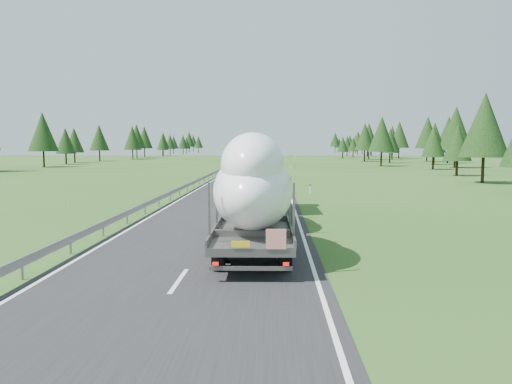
{
  "coord_description": "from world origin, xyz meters",
  "views": [
    {
      "loc": [
        3.15,
        -16.11,
        4.51
      ],
      "look_at": [
        2.27,
        8.48,
        2.19
      ],
      "focal_mm": 35.0,
      "sensor_mm": 36.0,
      "label": 1
    }
  ],
  "objects_px": {
    "highway_sign": "(295,159)",
    "distant_van": "(261,158)",
    "distant_car_blue": "(263,153)",
    "distant_car_dark": "(271,153)",
    "boat_truck": "(256,185)"
  },
  "relations": [
    {
      "from": "distant_van",
      "to": "distant_car_dark",
      "type": "distance_m",
      "value": 101.62
    },
    {
      "from": "distant_van",
      "to": "distant_car_blue",
      "type": "bearing_deg",
      "value": 88.21
    },
    {
      "from": "boat_truck",
      "to": "distant_car_blue",
      "type": "relative_size",
      "value": 5.04
    },
    {
      "from": "highway_sign",
      "to": "distant_van",
      "type": "xyz_separation_m",
      "value": [
        -7.76,
        42.99,
        -0.96
      ]
    },
    {
      "from": "highway_sign",
      "to": "distant_car_dark",
      "type": "xyz_separation_m",
      "value": [
        -5.25,
        144.58,
        -1.05
      ]
    },
    {
      "from": "distant_car_blue",
      "to": "highway_sign",
      "type": "bearing_deg",
      "value": -89.21
    },
    {
      "from": "highway_sign",
      "to": "distant_car_dark",
      "type": "relative_size",
      "value": 0.58
    },
    {
      "from": "highway_sign",
      "to": "distant_van",
      "type": "relative_size",
      "value": 0.43
    },
    {
      "from": "highway_sign",
      "to": "boat_truck",
      "type": "xyz_separation_m",
      "value": [
        -4.93,
        -70.88,
        0.69
      ]
    },
    {
      "from": "distant_car_dark",
      "to": "distant_car_blue",
      "type": "xyz_separation_m",
      "value": [
        -4.13,
        8.42,
        -0.07
      ]
    },
    {
      "from": "highway_sign",
      "to": "boat_truck",
      "type": "bearing_deg",
      "value": -93.98
    },
    {
      "from": "boat_truck",
      "to": "distant_car_blue",
      "type": "height_order",
      "value": "boat_truck"
    },
    {
      "from": "distant_van",
      "to": "distant_car_blue",
      "type": "relative_size",
      "value": 1.45
    },
    {
      "from": "boat_truck",
      "to": "distant_van",
      "type": "height_order",
      "value": "boat_truck"
    },
    {
      "from": "boat_truck",
      "to": "distant_van",
      "type": "distance_m",
      "value": 113.92
    }
  ]
}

